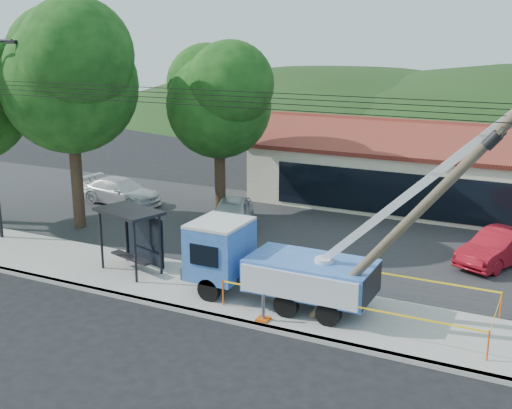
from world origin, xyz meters
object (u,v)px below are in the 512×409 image
object	(u,v)px
utility_truck	(275,263)
car_red	(497,266)
leaning_pole	(416,213)
bus_shelter	(133,225)
car_silver	(232,234)
car_white	(122,205)

from	to	relation	value
utility_truck	car_red	world-z (taller)	utility_truck
utility_truck	leaning_pole	bearing A→B (deg)	-7.31
utility_truck	car_red	size ratio (longest dim) A/B	2.53
utility_truck	leaning_pole	xyz separation A→B (m)	(4.82, -0.62, 2.56)
car_red	bus_shelter	bearing A→B (deg)	-126.47
bus_shelter	car_red	xyz separation A→B (m)	(12.74, 7.22, -1.98)
utility_truck	bus_shelter	xyz separation A→B (m)	(-6.23, 0.32, 0.43)
leaning_pole	car_silver	bearing A→B (deg)	144.66
bus_shelter	leaning_pole	bearing A→B (deg)	11.41
car_silver	car_white	size ratio (longest dim) A/B	0.96
utility_truck	car_silver	world-z (taller)	utility_truck
leaning_pole	car_silver	size ratio (longest dim) A/B	1.59
bus_shelter	car_red	world-z (taller)	bus_shelter
bus_shelter	car_red	bearing A→B (deg)	45.79
utility_truck	bus_shelter	bearing A→B (deg)	177.08
utility_truck	bus_shelter	distance (m)	6.25
car_white	utility_truck	bearing A→B (deg)	-116.55
car_white	bus_shelter	bearing A→B (deg)	-133.35
leaning_pole	car_white	world-z (taller)	leaning_pole
utility_truck	car_red	bearing A→B (deg)	49.18
leaning_pole	car_white	xyz separation A→B (m)	(-18.00, 8.97, -4.11)
car_red	leaning_pole	bearing A→B (deg)	-77.71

